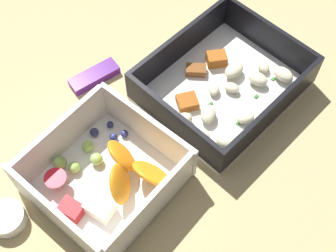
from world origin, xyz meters
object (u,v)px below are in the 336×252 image
Objects in this scene: pasta_container at (223,85)px; fruit_bowl at (108,175)px; paper_cup_liner at (7,218)px; candy_bar at (94,76)px.

fruit_bowl reaches higher than pasta_container.
pasta_container is at bearing -4.74° from fruit_bowl.
paper_cup_liner is (-11.17, 5.20, -1.38)cm from fruit_bowl.
fruit_bowl is 2.26× the size of candy_bar.
fruit_bowl is 16.14cm from candy_bar.
pasta_container is 1.29× the size of fruit_bowl.
pasta_container is 31.62cm from paper_cup_liner.
pasta_container is 19.77cm from fruit_bowl.
candy_bar is at bearing 126.95° from pasta_container.
pasta_container reaches higher than candy_bar.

